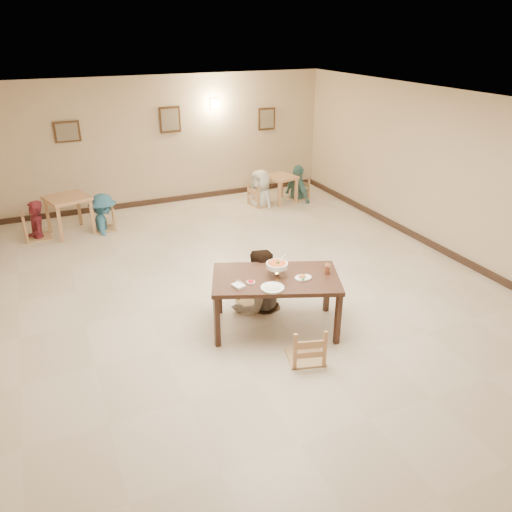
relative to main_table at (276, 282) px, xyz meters
name	(u,v)px	position (x,y,z in m)	size (l,w,h in m)	color
floor	(251,289)	(0.14, 1.21, -0.74)	(10.00, 10.00, 0.00)	beige
ceiling	(250,103)	(0.14, 1.21, 2.26)	(10.00, 10.00, 0.00)	white
wall_back	(167,141)	(0.14, 6.21, 0.76)	(10.00, 10.00, 0.00)	beige
wall_right	(449,175)	(4.14, 1.21, 0.76)	(10.00, 10.00, 0.00)	beige
baseboard_back	(172,199)	(0.14, 6.18, -0.68)	(8.00, 0.06, 0.12)	#322118
baseboard_right	(436,247)	(4.11, 1.21, -0.68)	(0.06, 10.00, 0.12)	#322118
picture_a	(67,132)	(-2.06, 6.17, 1.16)	(0.55, 0.04, 0.45)	#3E2614
picture_b	(170,120)	(0.24, 6.17, 1.26)	(0.50, 0.04, 0.60)	#3E2614
picture_c	(267,119)	(2.74, 6.17, 1.11)	(0.45, 0.04, 0.55)	#3E2614
wall_sconce	(214,104)	(1.34, 6.17, 1.56)	(0.16, 0.05, 0.22)	#FFD88C
main_table	(276,282)	(0.00, 0.00, 0.00)	(2.00, 1.57, 0.82)	#3E2419
chair_far	(257,273)	(0.05, 0.75, -0.22)	(0.49, 0.49, 1.05)	tan
chair_near	(307,326)	(0.04, -0.83, -0.25)	(0.47, 0.47, 0.99)	tan
main_diner	(259,251)	(0.04, 0.66, 0.20)	(0.92, 0.72, 1.89)	gray
curry_warmer	(277,265)	(0.03, 0.03, 0.24)	(0.34, 0.30, 0.27)	silver
rice_plate_far	(276,266)	(0.13, 0.28, 0.10)	(0.28, 0.28, 0.06)	white
rice_plate_near	(272,288)	(-0.19, -0.29, 0.10)	(0.32, 0.32, 0.07)	white
fried_plate	(303,277)	(0.32, -0.20, 0.10)	(0.24, 0.24, 0.05)	white
chili_dish	(251,282)	(-0.39, -0.02, 0.09)	(0.11, 0.11, 0.02)	white
napkin_cutlery	(238,286)	(-0.58, -0.05, 0.10)	(0.19, 0.27, 0.03)	white
drink_glass	(327,269)	(0.71, -0.20, 0.15)	(0.08, 0.08, 0.15)	white
bg_table_left	(68,203)	(-2.33, 5.03, -0.08)	(1.00, 1.00, 0.80)	tan
bg_table_right	(281,181)	(2.61, 5.06, -0.21)	(0.81, 0.81, 0.66)	tan
bg_chair_ll	(34,214)	(-3.00, 5.02, -0.22)	(0.49, 0.49, 1.05)	tan
bg_chair_lr	(103,209)	(-1.66, 4.95, -0.28)	(0.43, 0.43, 0.93)	tan
bg_chair_rl	(261,184)	(2.09, 5.08, -0.22)	(0.49, 0.49, 1.04)	tan
bg_chair_rr	(298,180)	(3.14, 5.14, -0.26)	(0.45, 0.45, 0.96)	tan
bg_diner_a	(32,201)	(-3.00, 5.02, 0.05)	(0.58, 0.38, 1.59)	#5A1822
bg_diner_b	(101,194)	(-1.66, 4.95, 0.05)	(1.02, 0.58, 1.57)	teal
bg_diner_c	(261,170)	(2.09, 5.08, 0.13)	(0.85, 0.55, 1.74)	silver
bg_diner_d	(299,165)	(3.14, 5.14, 0.11)	(1.00, 0.42, 1.71)	teal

